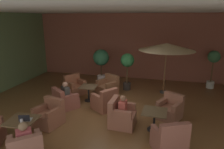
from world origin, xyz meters
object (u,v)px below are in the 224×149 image
at_px(armchair_front_right_west, 75,87).
at_px(iced_drink_cup, 22,121).
at_px(armchair_front_right_east, 105,102).
at_px(potted_tree_mid_left, 213,62).
at_px(cafe_table_front_right, 89,90).
at_px(patron_with_friend, 24,136).
at_px(armchair_mid_center_east, 170,110).
at_px(potted_tree_mid_right, 127,64).
at_px(armchair_front_right_south, 108,87).
at_px(patron_by_window, 65,90).
at_px(patron_blue_shirt, 123,106).
at_px(patio_umbrella_tall_red, 167,47).
at_px(armchair_front_left_east, 49,116).
at_px(armchair_front_right_north, 65,100).
at_px(armchair_mid_center_south, 121,116).
at_px(armchair_mid_center_north, 169,140).
at_px(potted_tree_left_corner, 101,60).
at_px(open_laptop, 25,119).
at_px(cafe_table_mid_center, 155,116).
at_px(cafe_table_front_left, 22,124).

xyz_separation_m(armchair_front_right_west, iced_drink_cup, (0.24, -3.91, 0.37)).
bearing_deg(armchair_front_right_east, potted_tree_mid_left, 39.48).
xyz_separation_m(cafe_table_front_right, armchair_front_right_west, (-0.91, 0.61, -0.17)).
bearing_deg(potted_tree_mid_left, patron_with_friend, -128.41).
height_order(armchair_mid_center_east, potted_tree_mid_right, potted_tree_mid_right).
xyz_separation_m(armchair_front_right_south, patron_by_window, (-1.21, -1.76, 0.37)).
height_order(armchair_front_right_east, patron_blue_shirt, patron_blue_shirt).
bearing_deg(patio_umbrella_tall_red, armchair_front_left_east, -132.59).
height_order(armchair_front_left_east, armchair_front_right_south, armchair_front_right_south).
height_order(armchair_front_left_east, iced_drink_cup, armchair_front_left_east).
bearing_deg(patron_by_window, armchair_front_right_north, -126.73).
distance_m(patio_umbrella_tall_red, patron_blue_shirt, 3.91).
distance_m(armchair_front_right_west, patron_by_window, 1.52).
height_order(armchair_mid_center_south, patron_blue_shirt, patron_blue_shirt).
distance_m(armchair_front_right_west, patron_with_friend, 4.57).
bearing_deg(armchair_front_right_north, armchair_mid_center_east, 1.65).
distance_m(patio_umbrella_tall_red, potted_tree_mid_right, 1.96).
bearing_deg(armchair_front_right_south, patio_umbrella_tall_red, 18.66).
relative_size(armchair_front_right_east, armchair_mid_center_east, 1.09).
bearing_deg(armchair_mid_center_north, potted_tree_mid_left, 69.70).
height_order(armchair_front_right_east, armchair_front_right_west, armchair_front_right_west).
height_order(potted_tree_left_corner, patron_by_window, potted_tree_left_corner).
height_order(armchair_front_right_west, armchair_mid_center_east, armchair_front_right_west).
bearing_deg(armchair_mid_center_east, armchair_front_right_south, 148.14).
height_order(potted_tree_mid_left, open_laptop, potted_tree_mid_left).
relative_size(cafe_table_mid_center, patron_with_friend, 1.23).
bearing_deg(armchair_front_right_south, potted_tree_mid_right, 49.57).
relative_size(armchair_front_right_west, open_laptop, 2.92).
height_order(cafe_table_mid_center, armchair_mid_center_north, armchair_mid_center_north).
height_order(armchair_front_right_south, iced_drink_cup, armchair_front_right_south).
bearing_deg(potted_tree_left_corner, patron_blue_shirt, -64.06).
bearing_deg(cafe_table_mid_center, armchair_front_right_north, 166.77).
bearing_deg(armchair_front_right_south, armchair_front_left_east, -110.16).
bearing_deg(armchair_front_right_west, cafe_table_front_left, -88.23).
xyz_separation_m(armchair_front_right_east, patron_blue_shirt, (0.90, -1.01, 0.38)).
relative_size(cafe_table_front_right, armchair_mid_center_east, 0.70).
distance_m(armchair_front_right_west, cafe_table_mid_center, 4.36).
bearing_deg(patio_umbrella_tall_red, open_laptop, -127.06).
distance_m(armchair_front_right_east, potted_tree_left_corner, 3.42).
xyz_separation_m(armchair_front_right_east, armchair_mid_center_east, (2.39, -0.13, 0.01)).
bearing_deg(patron_with_friend, patron_blue_shirt, 49.12).
bearing_deg(potted_tree_left_corner, patio_umbrella_tall_red, -12.38).
bearing_deg(armchair_front_right_north, armchair_front_right_west, 99.86).
height_order(cafe_table_front_left, cafe_table_mid_center, same).
relative_size(patio_umbrella_tall_red, potted_tree_mid_left, 1.32).
distance_m(armchair_front_right_south, armchair_mid_center_north, 4.44).
xyz_separation_m(armchair_front_right_west, potted_tree_left_corner, (0.70, 1.87, 0.91)).
relative_size(armchair_mid_center_east, potted_tree_mid_left, 0.53).
xyz_separation_m(armchair_mid_center_east, open_laptop, (-3.95, -2.41, 0.38)).
relative_size(armchair_mid_center_south, potted_tree_left_corner, 0.49).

